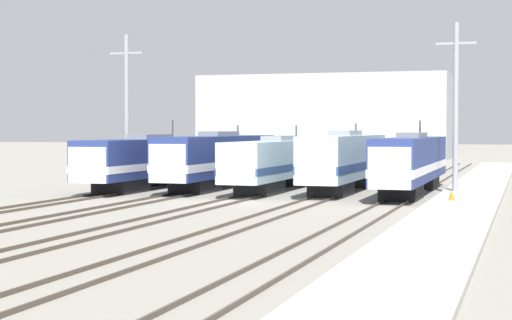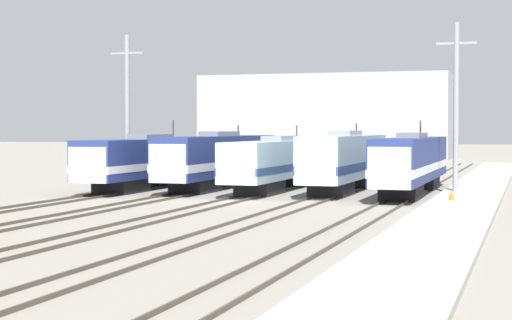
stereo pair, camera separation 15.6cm
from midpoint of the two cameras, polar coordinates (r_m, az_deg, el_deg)
name	(u,v)px [view 2 (the right image)]	position (r m, az deg, el deg)	size (l,w,h in m)	color
ground_plane	(236,200)	(53.06, -1.25, -2.71)	(400.00, 400.00, 0.00)	gray
rail_pair_far_left	(97,195)	(56.96, -10.47, -2.34)	(1.50, 120.00, 0.15)	#4C4238
rail_pair_center_left	(165,197)	(54.83, -6.03, -2.49)	(1.51, 120.00, 0.15)	#4C4238
rail_pair_center	(236,199)	(53.06, -1.25, -2.63)	(1.51, 120.00, 0.15)	#4C4238
rail_pair_center_right	(312,201)	(51.68, 3.82, -2.76)	(1.51, 120.00, 0.15)	#4C4238
rail_pair_far_right	(392,203)	(50.72, 9.12, -2.87)	(1.50, 120.00, 0.15)	#4C4238
locomotive_far_left	(148,161)	(63.77, -7.16, -0.04)	(2.96, 19.20, 5.14)	black
locomotive_center_left	(217,159)	(63.51, -2.54, 0.06)	(2.82, 19.38, 4.74)	black
locomotive_center	(279,162)	(61.82, 1.59, -0.14)	(2.80, 20.01, 4.72)	#232326
locomotive_center_right	(344,160)	(60.55, 5.96, -0.02)	(2.85, 17.77, 4.85)	#232326
locomotive_far_right	(411,163)	(58.87, 10.39, -0.17)	(2.75, 19.86, 5.06)	black
catenary_tower_left	(127,109)	(65.46, -8.51, 3.39)	(2.66, 0.37, 11.54)	gray
catenary_tower_right	(456,106)	(58.81, 13.27, 3.51)	(2.66, 0.37, 11.54)	gray
platform	(463,204)	(50.26, 13.71, -2.89)	(4.00, 120.00, 0.27)	#A8A59E
traffic_cone	(452,195)	(51.27, 12.99, -2.29)	(0.36, 0.36, 0.61)	orange
depot_building	(326,117)	(132.01, 4.75, 2.90)	(37.83, 12.66, 12.62)	#9EA3A8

